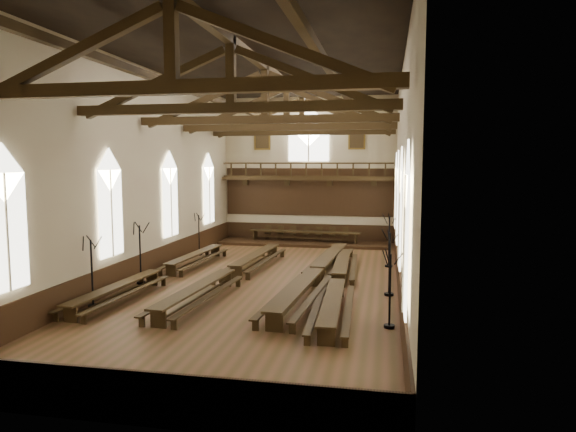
% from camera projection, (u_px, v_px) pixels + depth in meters
% --- Properties ---
extents(ground, '(26.00, 26.00, 0.00)m').
position_uv_depth(ground, '(266.00, 283.00, 23.52)').
color(ground, brown).
rests_on(ground, ground).
extents(room_walls, '(26.00, 26.00, 26.00)m').
position_uv_depth(room_walls, '(265.00, 141.00, 22.84)').
color(room_walls, '#C3BB94').
rests_on(room_walls, ground).
extents(wainscot_band, '(12.00, 26.00, 1.20)m').
position_uv_depth(wainscot_band, '(266.00, 270.00, 23.45)').
color(wainscot_band, '#362010').
rests_on(wainscot_band, ground).
extents(side_windows, '(11.85, 19.80, 4.50)m').
position_uv_depth(side_windows, '(265.00, 202.00, 23.13)').
color(side_windows, white).
rests_on(side_windows, room_walls).
extents(end_window, '(2.80, 0.12, 3.80)m').
position_uv_depth(end_window, '(309.00, 137.00, 35.36)').
color(end_window, white).
rests_on(end_window, room_walls).
extents(minstrels_gallery, '(11.80, 1.24, 3.70)m').
position_uv_depth(minstrels_gallery, '(308.00, 186.00, 35.47)').
color(minstrels_gallery, '#322310').
rests_on(minstrels_gallery, room_walls).
extents(portraits, '(7.75, 0.09, 1.45)m').
position_uv_depth(portraits, '(309.00, 139.00, 35.37)').
color(portraits, brown).
rests_on(portraits, room_walls).
extents(roof_trusses, '(11.70, 25.70, 2.80)m').
position_uv_depth(roof_trusses, '(265.00, 101.00, 22.66)').
color(roof_trusses, '#322310').
rests_on(roof_trusses, room_walls).
extents(refectory_row_a, '(1.72, 13.68, 0.67)m').
position_uv_depth(refectory_row_a, '(162.00, 271.00, 23.92)').
color(refectory_row_a, '#322310').
rests_on(refectory_row_a, ground).
extents(refectory_row_b, '(1.88, 14.14, 0.71)m').
position_uv_depth(refectory_row_b, '(231.00, 272.00, 23.53)').
color(refectory_row_b, '#322310').
rests_on(refectory_row_b, ground).
extents(refectory_row_c, '(1.99, 14.56, 0.76)m').
position_uv_depth(refectory_row_c, '(317.00, 272.00, 23.31)').
color(refectory_row_c, '#322310').
rests_on(refectory_row_c, ground).
extents(refectory_row_d, '(1.65, 13.88, 0.69)m').
position_uv_depth(refectory_row_d, '(338.00, 280.00, 21.88)').
color(refectory_row_d, '#322310').
rests_on(refectory_row_d, ground).
extents(dais, '(11.40, 2.84, 0.19)m').
position_uv_depth(dais, '(304.00, 243.00, 34.65)').
color(dais, '#362010').
rests_on(dais, ground).
extents(high_table, '(7.59, 1.39, 0.71)m').
position_uv_depth(high_table, '(304.00, 233.00, 34.57)').
color(high_table, '#322310').
rests_on(high_table, dais).
extents(high_chairs, '(5.81, 0.41, 0.93)m').
position_uv_depth(high_chairs, '(306.00, 233.00, 35.30)').
color(high_chairs, '#322310').
rests_on(high_chairs, dais).
extents(candelabrum_left_near, '(0.74, 0.85, 2.76)m').
position_uv_depth(candelabrum_left_near, '(92.00, 286.00, 19.49)').
color(candelabrum_left_near, black).
rests_on(candelabrum_left_near, ground).
extents(candelabrum_left_mid, '(0.79, 0.87, 2.84)m').
position_uv_depth(candelabrum_left_mid, '(141.00, 265.00, 23.28)').
color(candelabrum_left_mid, black).
rests_on(candelabrum_left_mid, ground).
extents(candelabrum_left_far, '(0.70, 0.78, 2.54)m').
position_uv_depth(candelabrum_left_far, '(199.00, 242.00, 30.52)').
color(candelabrum_left_far, black).
rests_on(candelabrum_left_far, ground).
extents(candelabrum_right_near, '(0.74, 0.81, 2.65)m').
position_uv_depth(candelabrum_right_near, '(390.00, 304.00, 17.07)').
color(candelabrum_right_near, black).
rests_on(candelabrum_right_near, ground).
extents(candelabrum_right_mid, '(0.83, 0.82, 2.79)m').
position_uv_depth(candelabrum_right_mid, '(389.00, 276.00, 21.22)').
color(candelabrum_right_mid, black).
rests_on(candelabrum_right_mid, ground).
extents(candelabrum_right_far, '(0.87, 0.81, 2.86)m').
position_uv_depth(candelabrum_right_far, '(389.00, 251.00, 27.03)').
color(candelabrum_right_far, black).
rests_on(candelabrum_right_far, ground).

